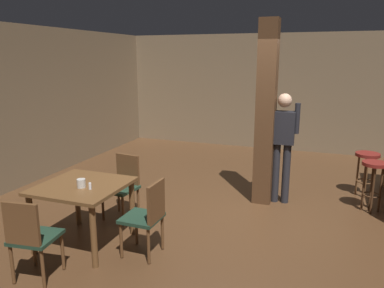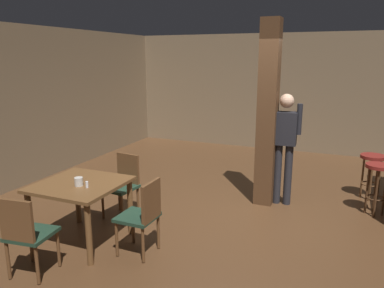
# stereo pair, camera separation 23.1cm
# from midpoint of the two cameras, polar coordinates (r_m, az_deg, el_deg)

# --- Properties ---
(ground_plane) EXTENTS (10.80, 10.80, 0.00)m
(ground_plane) POSITION_cam_midpoint_polar(r_m,az_deg,el_deg) (5.39, 5.95, -11.61)
(ground_plane) COLOR #4C301C
(wall_back) EXTENTS (8.00, 0.10, 2.80)m
(wall_back) POSITION_cam_midpoint_polar(r_m,az_deg,el_deg) (9.37, 13.09, 7.61)
(wall_back) COLOR #756047
(wall_back) RESTS_ON ground_plane
(wall_left) EXTENTS (0.10, 9.00, 2.80)m
(wall_left) POSITION_cam_midpoint_polar(r_m,az_deg,el_deg) (7.08, -27.04, 4.81)
(wall_left) COLOR #756047
(wall_left) RESTS_ON ground_plane
(pillar) EXTENTS (0.28, 0.28, 2.80)m
(pillar) POSITION_cam_midpoint_polar(r_m,az_deg,el_deg) (5.77, 10.05, 4.46)
(pillar) COLOR #4C301C
(pillar) RESTS_ON ground_plane
(dining_table) EXTENTS (0.99, 0.99, 0.77)m
(dining_table) POSITION_cam_midpoint_polar(r_m,az_deg,el_deg) (4.75, -17.63, -7.29)
(dining_table) COLOR brown
(dining_table) RESTS_ON ground_plane
(chair_south) EXTENTS (0.47, 0.47, 0.89)m
(chair_south) POSITION_cam_midpoint_polar(r_m,az_deg,el_deg) (4.23, -24.85, -12.55)
(chair_south) COLOR #1E3828
(chair_south) RESTS_ON ground_plane
(chair_east) EXTENTS (0.43, 0.43, 0.89)m
(chair_east) POSITION_cam_midpoint_polar(r_m,az_deg,el_deg) (4.37, -8.35, -10.57)
(chair_east) COLOR #1E3828
(chair_east) RESTS_ON ground_plane
(chair_north) EXTENTS (0.47, 0.47, 0.89)m
(chair_north) POSITION_cam_midpoint_polar(r_m,az_deg,el_deg) (5.43, -11.64, -5.89)
(chair_north) COLOR #1E3828
(chair_north) RESTS_ON ground_plane
(napkin_cup) EXTENTS (0.10, 0.10, 0.10)m
(napkin_cup) POSITION_cam_midpoint_polar(r_m,az_deg,el_deg) (4.59, -17.92, -5.73)
(napkin_cup) COLOR beige
(napkin_cup) RESTS_ON dining_table
(salt_shaker) EXTENTS (0.03, 0.03, 0.08)m
(salt_shaker) POSITION_cam_midpoint_polar(r_m,az_deg,el_deg) (4.51, -16.71, -6.17)
(salt_shaker) COLOR silver
(salt_shaker) RESTS_ON dining_table
(standing_person) EXTENTS (0.47, 0.22, 1.72)m
(standing_person) POSITION_cam_midpoint_polar(r_m,az_deg,el_deg) (5.87, 12.55, 0.55)
(standing_person) COLOR black
(standing_person) RESTS_ON ground_plane
(bar_stool_near) EXTENTS (0.35, 0.35, 0.76)m
(bar_stool_near) POSITION_cam_midpoint_polar(r_m,az_deg,el_deg) (6.05, 24.97, -4.25)
(bar_stool_near) COLOR maroon
(bar_stool_near) RESTS_ON ground_plane
(bar_stool_mid) EXTENTS (0.38, 0.38, 0.73)m
(bar_stool_mid) POSITION_cam_midpoint_polar(r_m,az_deg,el_deg) (6.70, 24.21, -2.69)
(bar_stool_mid) COLOR maroon
(bar_stool_mid) RESTS_ON ground_plane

